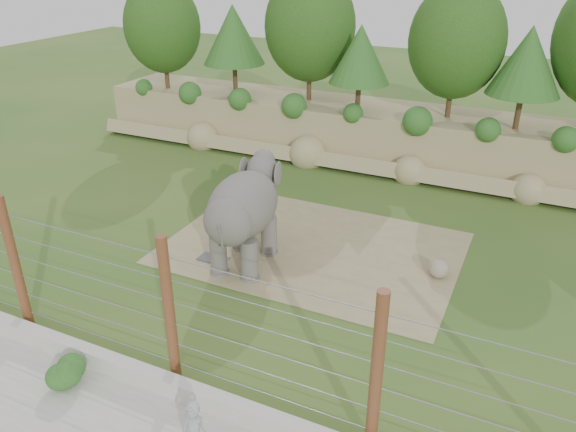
% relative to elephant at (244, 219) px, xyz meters
% --- Properties ---
extents(ground, '(90.00, 90.00, 0.00)m').
position_rel_elephant_xyz_m(ground, '(1.17, -1.09, -1.66)').
color(ground, '#2E5B1F').
rests_on(ground, ground).
extents(back_embankment, '(30.00, 5.52, 8.77)m').
position_rel_elephant_xyz_m(back_embankment, '(1.75, 11.59, 2.31)').
color(back_embankment, tan).
rests_on(back_embankment, ground).
extents(dirt_patch, '(10.00, 7.00, 0.02)m').
position_rel_elephant_xyz_m(dirt_patch, '(1.67, 1.91, -1.65)').
color(dirt_patch, '#8E8258').
rests_on(dirt_patch, ground).
extents(drain_grate, '(1.00, 0.60, 0.03)m').
position_rel_elephant_xyz_m(drain_grate, '(-1.10, -0.27, -1.62)').
color(drain_grate, '#262628').
rests_on(drain_grate, dirt_patch).
extents(elephant, '(2.18, 4.25, 3.31)m').
position_rel_elephant_xyz_m(elephant, '(0.00, 0.00, 0.00)').
color(elephant, '#5C5852').
rests_on(elephant, ground).
extents(stone_ball, '(0.64, 0.64, 0.64)m').
position_rel_elephant_xyz_m(stone_ball, '(6.06, 1.85, -1.32)').
color(stone_ball, gray).
rests_on(stone_ball, dirt_patch).
extents(retaining_wall, '(26.00, 0.35, 0.50)m').
position_rel_elephant_xyz_m(retaining_wall, '(1.17, -6.09, -1.41)').
color(retaining_wall, '#B3AFA7').
rests_on(retaining_wall, ground).
extents(barrier_fence, '(20.26, 0.26, 4.00)m').
position_rel_elephant_xyz_m(barrier_fence, '(1.17, -5.59, 0.34)').
color(barrier_fence, brown).
rests_on(barrier_fence, ground).
extents(walkway_shrub, '(0.70, 0.70, 0.70)m').
position_rel_elephant_xyz_m(walkway_shrub, '(-1.06, -6.89, -1.30)').
color(walkway_shrub, '#2D6222').
rests_on(walkway_shrub, walkway).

